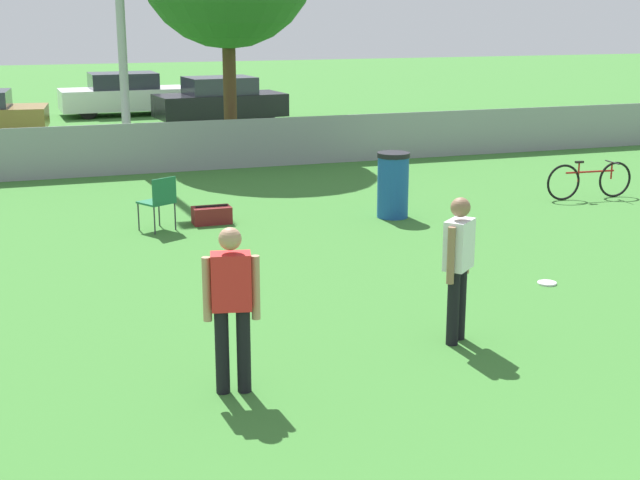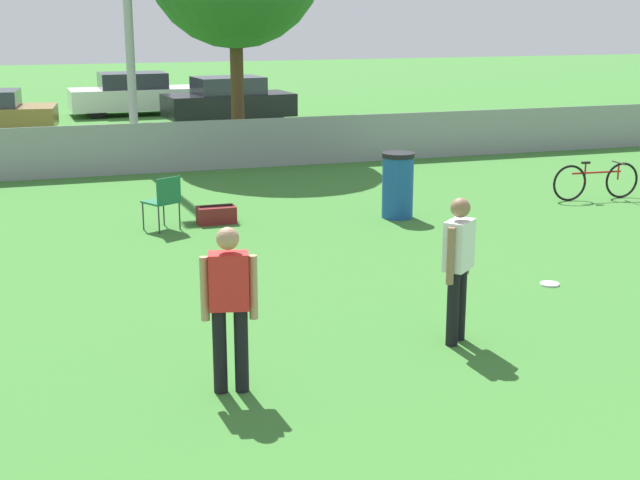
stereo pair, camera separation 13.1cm
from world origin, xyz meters
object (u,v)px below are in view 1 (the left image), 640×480
(player_defender_red, at_px, (232,300))
(player_receiver_white, at_px, (458,261))
(gear_bag_sideline, at_px, (212,215))
(frisbee_disc, at_px, (547,283))
(folding_chair_sideline, at_px, (159,199))
(trash_bin, at_px, (393,185))
(bicycle_sideline, at_px, (590,180))
(parked_car_dark, at_px, (220,101))
(parked_car_white, at_px, (124,95))

(player_defender_red, bearing_deg, player_receiver_white, 23.28)
(gear_bag_sideline, bearing_deg, player_defender_red, -100.56)
(frisbee_disc, xyz_separation_m, folding_chair_sideline, (-4.29, 4.51, 0.51))
(folding_chair_sideline, bearing_deg, player_defender_red, 57.77)
(player_defender_red, distance_m, trash_bin, 7.52)
(bicycle_sideline, bearing_deg, frisbee_disc, -127.05)
(frisbee_disc, distance_m, folding_chair_sideline, 6.25)
(player_receiver_white, height_order, trash_bin, player_receiver_white)
(frisbee_disc, xyz_separation_m, bicycle_sideline, (3.75, 4.41, 0.34))
(frisbee_disc, bearing_deg, parked_car_dark, 90.63)
(player_defender_red, height_order, bicycle_sideline, player_defender_red)
(player_receiver_white, height_order, parked_car_white, player_receiver_white)
(gear_bag_sideline, bearing_deg, folding_chair_sideline, -165.37)
(player_defender_red, distance_m, gear_bag_sideline, 6.87)
(bicycle_sideline, relative_size, gear_bag_sideline, 2.81)
(player_defender_red, bearing_deg, trash_bin, 67.45)
(folding_chair_sideline, distance_m, bicycle_sideline, 8.04)
(trash_bin, bearing_deg, bicycle_sideline, 2.88)
(player_defender_red, height_order, frisbee_disc, player_defender_red)
(bicycle_sideline, distance_m, gear_bag_sideline, 7.16)
(frisbee_disc, height_order, parked_car_dark, parked_car_dark)
(player_defender_red, bearing_deg, bicycle_sideline, 49.46)
(player_receiver_white, bearing_deg, folding_chair_sideline, 69.01)
(bicycle_sideline, bearing_deg, player_receiver_white, -131.51)
(player_defender_red, distance_m, parked_car_dark, 20.62)
(gear_bag_sideline, distance_m, parked_car_white, 16.53)
(trash_bin, distance_m, parked_car_white, 17.22)
(parked_car_dark, bearing_deg, player_defender_red, -107.99)
(player_receiver_white, bearing_deg, gear_bag_sideline, 60.70)
(parked_car_white, distance_m, parked_car_dark, 4.04)
(frisbee_disc, distance_m, parked_car_dark, 18.18)
(player_receiver_white, xyz_separation_m, parked_car_white, (-0.71, 22.72, -0.22))
(parked_car_white, bearing_deg, trash_bin, -83.47)
(player_defender_red, bearing_deg, parked_car_white, 97.71)
(gear_bag_sideline, relative_size, parked_car_dark, 0.15)
(player_receiver_white, bearing_deg, trash_bin, 31.85)
(player_defender_red, distance_m, parked_car_white, 23.29)
(player_receiver_white, height_order, frisbee_disc, player_receiver_white)
(player_defender_red, xyz_separation_m, folding_chair_sideline, (0.36, 6.48, -0.38))
(trash_bin, distance_m, parked_car_dark, 13.97)
(parked_car_white, bearing_deg, player_defender_red, -96.17)
(trash_bin, xyz_separation_m, gear_bag_sideline, (-3.04, 0.54, -0.42))
(frisbee_disc, relative_size, folding_chair_sideline, 0.28)
(player_receiver_white, xyz_separation_m, gear_bag_sideline, (-1.31, 6.21, -0.76))
(player_defender_red, distance_m, folding_chair_sideline, 6.50)
(folding_chair_sideline, relative_size, parked_car_dark, 0.21)
(frisbee_disc, distance_m, bicycle_sideline, 5.80)
(frisbee_disc, xyz_separation_m, parked_car_white, (-2.80, 21.25, 0.67))
(player_receiver_white, bearing_deg, bicycle_sideline, 4.00)
(parked_car_white, bearing_deg, gear_bag_sideline, -93.68)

